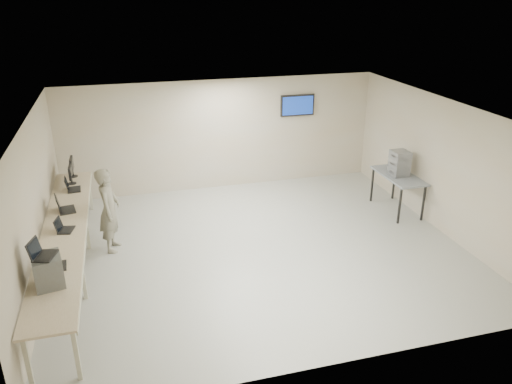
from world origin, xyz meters
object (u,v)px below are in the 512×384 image
object	(u,v)px
soldier	(109,210)
side_table	(399,178)
workbench	(65,233)
equipment_box	(48,271)

from	to	relation	value
soldier	side_table	xyz separation A→B (m)	(6.42, 0.16, -0.04)
side_table	soldier	bearing A→B (deg)	-178.59
workbench	equipment_box	bearing A→B (deg)	-92.00
workbench	equipment_box	world-z (taller)	equipment_box
workbench	equipment_box	distance (m)	1.83
equipment_box	side_table	bearing A→B (deg)	9.48
equipment_box	soldier	xyz separation A→B (m)	(0.83, 2.55, -0.28)
equipment_box	workbench	bearing A→B (deg)	76.98
workbench	side_table	world-z (taller)	workbench
workbench	side_table	size ratio (longest dim) A/B	4.04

